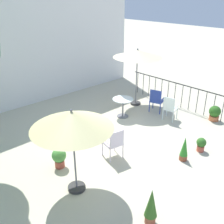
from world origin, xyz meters
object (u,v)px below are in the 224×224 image
(potted_plant_1, at_px, (151,206))
(potted_plant_4, at_px, (184,149))
(patio_umbrella_1, at_px, (72,121))
(patio_chair_1, at_px, (114,142))
(potted_plant_2, at_px, (215,113))
(patio_chair_2, at_px, (156,99))
(patio_chair_0, at_px, (170,107))
(potted_plant_0, at_px, (59,157))
(patio_umbrella_0, at_px, (137,54))
(cafe_table_0, at_px, (123,104))
(potted_plant_3, at_px, (201,144))

(potted_plant_1, distance_m, potted_plant_4, 2.61)
(patio_umbrella_1, distance_m, patio_chair_1, 2.13)
(patio_umbrella_1, relative_size, potted_plant_2, 3.73)
(patio_chair_1, bearing_deg, patio_chair_2, 19.06)
(patio_chair_2, bearing_deg, potted_plant_1, -142.77)
(patio_chair_0, height_order, potted_plant_0, patio_chair_0)
(patio_umbrella_0, distance_m, patio_umbrella_1, 5.72)
(patio_umbrella_0, xyz_separation_m, potted_plant_0, (-4.88, -1.59, -1.85))
(patio_umbrella_1, bearing_deg, cafe_table_0, 29.59)
(patio_umbrella_1, relative_size, potted_plant_4, 2.87)
(patio_umbrella_1, bearing_deg, potted_plant_3, -17.67)
(patio_umbrella_1, distance_m, potted_plant_3, 4.31)
(cafe_table_0, xyz_separation_m, potted_plant_0, (-3.59, -1.09, -0.20))
(cafe_table_0, distance_m, potted_plant_4, 3.35)
(patio_chair_2, bearing_deg, patio_umbrella_0, 88.59)
(patio_chair_0, relative_size, potted_plant_3, 2.13)
(patio_chair_0, bearing_deg, potted_plant_2, -43.39)
(patio_umbrella_1, xyz_separation_m, potted_plant_4, (3.00, -1.11, -1.52))
(potted_plant_4, bearing_deg, potted_plant_2, 12.02)
(potted_plant_1, bearing_deg, patio_umbrella_0, 45.01)
(cafe_table_0, bearing_deg, patio_umbrella_1, -150.41)
(potted_plant_1, relative_size, potted_plant_2, 1.53)
(patio_umbrella_0, relative_size, potted_plant_0, 4.15)
(patio_umbrella_1, height_order, potted_plant_1, patio_umbrella_1)
(cafe_table_0, relative_size, patio_chair_1, 0.85)
(patio_umbrella_0, distance_m, potted_plant_3, 4.49)
(patio_chair_1, relative_size, potted_plant_4, 1.24)
(cafe_table_0, bearing_deg, patio_chair_1, -140.23)
(potted_plant_3, distance_m, potted_plant_4, 0.81)
(patio_chair_2, relative_size, potted_plant_2, 1.66)
(potted_plant_0, bearing_deg, patio_umbrella_1, -100.24)
(patio_chair_0, bearing_deg, potted_plant_4, -134.95)
(patio_umbrella_1, distance_m, potted_plant_1, 2.45)
(cafe_table_0, height_order, potted_plant_1, potted_plant_1)
(patio_umbrella_0, height_order, cafe_table_0, patio_umbrella_0)
(cafe_table_0, relative_size, potted_plant_1, 0.90)
(patio_umbrella_0, height_order, patio_umbrella_1, patio_umbrella_0)
(potted_plant_0, relative_size, potted_plant_2, 0.99)
(potted_plant_2, relative_size, potted_plant_4, 0.77)
(patio_umbrella_0, height_order, potted_plant_3, patio_umbrella_0)
(patio_umbrella_1, xyz_separation_m, patio_chair_2, (5.04, 1.52, -1.35))
(patio_chair_0, relative_size, potted_plant_2, 1.63)
(patio_chair_1, relative_size, patio_chair_2, 0.97)
(potted_plant_1, bearing_deg, potted_plant_3, 12.15)
(patio_umbrella_0, xyz_separation_m, potted_plant_4, (-2.07, -3.75, -1.80))
(cafe_table_0, height_order, potted_plant_2, cafe_table_0)
(potted_plant_1, bearing_deg, potted_plant_2, 14.70)
(patio_chair_1, distance_m, potted_plant_1, 2.50)
(patio_umbrella_0, relative_size, patio_chair_1, 2.56)
(patio_umbrella_1, xyz_separation_m, potted_plant_0, (0.19, 1.05, -1.57))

